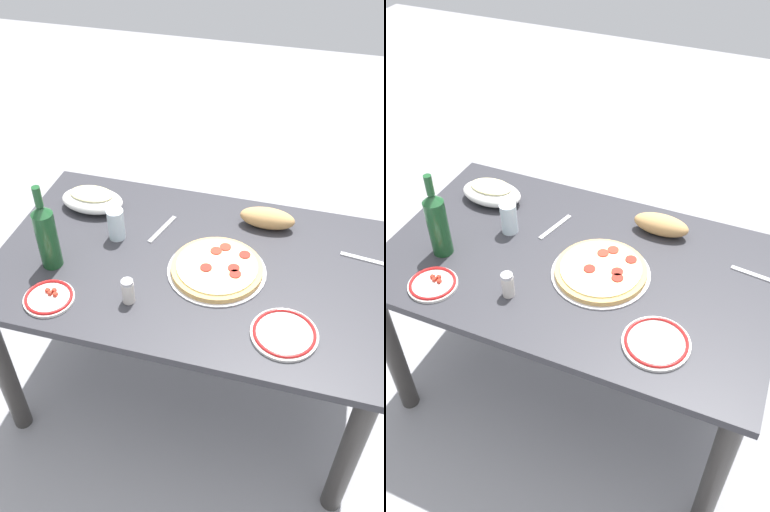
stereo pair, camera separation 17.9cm
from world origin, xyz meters
TOP-DOWN VIEW (x-y plane):
  - ground_plane at (0.00, 0.00)m, footprint 8.00×8.00m
  - dining_table at (0.00, 0.00)m, footprint 1.34×0.82m
  - pepperoni_pizza at (0.09, -0.02)m, footprint 0.33×0.33m
  - baked_pasta_dish at (-0.45, 0.20)m, footprint 0.24×0.15m
  - wine_bottle at (-0.45, -0.13)m, footprint 0.07×0.07m
  - water_glass at (-0.29, 0.06)m, footprint 0.06×0.06m
  - side_plate_near at (0.35, -0.24)m, footprint 0.20×0.20m
  - side_plate_far at (-0.39, -0.29)m, footprint 0.16×0.16m
  - bread_loaf at (0.21, 0.26)m, footprint 0.20×0.08m
  - spice_shaker at (-0.14, -0.22)m, footprint 0.04×0.04m
  - fork_left at (0.57, 0.17)m, footprint 0.17×0.04m
  - fork_right at (-0.15, 0.14)m, footprint 0.06×0.17m

SIDE VIEW (x-z plane):
  - ground_plane at x=0.00m, z-range 0.00..0.00m
  - dining_table at x=0.00m, z-range 0.24..0.95m
  - fork_left at x=0.57m, z-range 0.71..0.71m
  - fork_right at x=-0.15m, z-range 0.71..0.71m
  - side_plate_near at x=0.35m, z-range 0.71..0.73m
  - side_plate_far at x=-0.39m, z-range 0.71..0.73m
  - pepperoni_pizza at x=0.09m, z-range 0.71..0.74m
  - bread_loaf at x=0.21m, z-range 0.71..0.79m
  - baked_pasta_dish at x=-0.45m, z-range 0.71..0.79m
  - spice_shaker at x=-0.14m, z-range 0.71..0.80m
  - water_glass at x=-0.29m, z-range 0.71..0.83m
  - wine_bottle at x=-0.45m, z-range 0.68..0.99m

